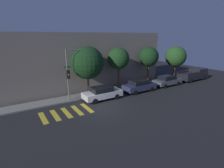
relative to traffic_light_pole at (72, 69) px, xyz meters
The scene contains 13 objects.
ground_plane 5.17m from the traffic_light_pole, 65.36° to the right, with size 60.00×60.00×0.00m, color black.
sidewalk 3.93m from the traffic_light_pole, 26.50° to the left, with size 26.00×1.89×0.14m, color slate.
building_row 5.34m from the traffic_light_pole, 73.18° to the left, with size 26.00×6.00×7.29m, color slate.
crosswalk 4.72m from the traffic_light_pole, 122.47° to the right, with size 4.59×2.60×0.00m.
traffic_light_pole is the anchor object (origin of this frame).
sedan_near_corner 4.26m from the traffic_light_pole, 23.63° to the right, with size 4.38×1.83×1.47m.
sedan_middle 8.85m from the traffic_light_pole, ahead, with size 4.30×1.84×1.50m.
sedan_far_end 13.83m from the traffic_light_pole, ahead, with size 4.28×1.81×1.40m.
pickup_truck 19.89m from the traffic_light_pole, ahead, with size 5.25×2.03×1.80m.
tree_near_corner 2.21m from the traffic_light_pole, 16.28° to the left, with size 3.73×3.73×5.83m.
tree_midblock 6.39m from the traffic_light_pole, ahead, with size 2.73×2.73×5.52m.
tree_far_end 11.49m from the traffic_light_pole, ahead, with size 2.74×2.74×5.44m.
tree_behind_truck 17.24m from the traffic_light_pole, ahead, with size 3.25×3.25×5.36m.
Camera 1 is at (-7.52, -14.12, 6.93)m, focal length 28.00 mm.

